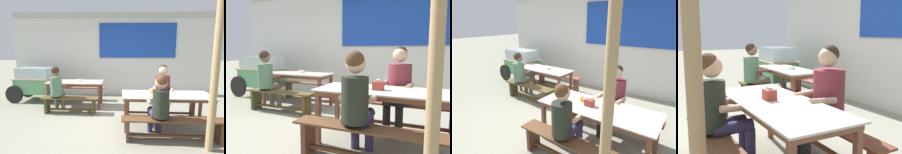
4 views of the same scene
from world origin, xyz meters
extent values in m
plane|color=gray|center=(0.00, 0.00, 0.00)|extent=(40.00, 40.00, 0.00)
cube|color=silver|center=(0.00, 2.50, 1.36)|extent=(7.27, 0.12, 2.72)
cube|color=#1B41A5|center=(0.77, 2.41, 1.95)|extent=(2.67, 0.03, 1.19)
cube|color=#ADB0A7|center=(0.00, 2.52, 2.82)|extent=(7.27, 0.20, 0.20)
cube|color=#C1B1A3|center=(-1.14, 1.05, 0.72)|extent=(1.61, 0.70, 0.03)
cube|color=brown|center=(-1.14, 1.05, 0.68)|extent=(1.53, 0.64, 0.06)
cube|color=brown|center=(-0.42, 1.31, 0.33)|extent=(0.06, 0.06, 0.65)
cube|color=brown|center=(-0.43, 0.76, 0.33)|extent=(0.06, 0.06, 0.65)
cube|color=brown|center=(-1.86, 1.34, 0.33)|extent=(0.06, 0.06, 0.65)
cube|color=brown|center=(-1.87, 0.80, 0.33)|extent=(0.06, 0.06, 0.65)
cube|color=beige|center=(1.13, -0.34, 0.73)|extent=(1.89, 0.79, 0.02)
cube|color=brown|center=(1.13, -0.34, 0.69)|extent=(1.81, 0.72, 0.06)
cube|color=brown|center=(1.99, -0.05, 0.33)|extent=(0.06, 0.06, 0.66)
cube|color=brown|center=(1.98, -0.67, 0.33)|extent=(0.06, 0.06, 0.66)
cube|color=brown|center=(0.28, -0.01, 0.33)|extent=(0.06, 0.06, 0.66)
cube|color=brown|center=(0.26, -0.64, 0.33)|extent=(0.06, 0.06, 0.66)
cube|color=brown|center=(-1.13, 1.67, 0.42)|extent=(1.59, 0.29, 0.02)
cube|color=brown|center=(-0.45, 1.65, 0.20)|extent=(0.06, 0.21, 0.41)
cube|color=brown|center=(-1.80, 1.68, 0.20)|extent=(0.06, 0.21, 0.41)
cube|color=brown|center=(-1.13, 1.67, 0.10)|extent=(1.31, 0.07, 0.04)
cube|color=#504223|center=(-1.16, 0.44, 0.42)|extent=(1.49, 0.33, 0.03)
cube|color=#4B3D1C|center=(-0.53, 0.42, 0.20)|extent=(0.07, 0.26, 0.40)
cube|color=#494527|center=(-1.78, 0.45, 0.20)|extent=(0.07, 0.26, 0.40)
cube|color=#504223|center=(-1.16, 0.44, 0.10)|extent=(1.21, 0.07, 0.04)
cube|color=brown|center=(1.14, 0.27, 0.42)|extent=(1.83, 0.29, 0.03)
cube|color=brown|center=(1.93, 0.25, 0.20)|extent=(0.06, 0.21, 0.41)
cube|color=brown|center=(0.35, 0.29, 0.20)|extent=(0.06, 0.21, 0.41)
cube|color=brown|center=(1.14, 0.27, 0.10)|extent=(1.54, 0.08, 0.04)
cube|color=brown|center=(1.11, -0.96, 0.42)|extent=(1.91, 0.33, 0.02)
cube|color=brown|center=(1.94, -0.98, 0.20)|extent=(0.07, 0.25, 0.41)
cube|color=brown|center=(0.28, -0.94, 0.20)|extent=(0.07, 0.25, 0.41)
cube|color=brown|center=(1.11, -0.96, 0.10)|extent=(1.62, 0.08, 0.04)
cube|color=#5CA66E|center=(-2.57, 1.56, 0.50)|extent=(1.17, 0.75, 0.45)
cube|color=silver|center=(-2.57, 1.56, 0.90)|extent=(1.05, 0.68, 0.35)
cube|color=tan|center=(-2.57, 1.56, 0.74)|extent=(1.26, 0.84, 0.02)
cylinder|color=black|center=(-3.05, 1.97, 0.28)|extent=(0.56, 0.09, 0.55)
cylinder|color=black|center=(-3.10, 1.23, 0.28)|extent=(0.56, 0.09, 0.55)
cylinder|color=#333333|center=(-2.07, 1.53, 0.14)|extent=(0.05, 0.05, 0.28)
cylinder|color=#3F3F3F|center=(-1.83, 1.51, 0.64)|extent=(0.09, 0.67, 0.04)
cylinder|color=#232427|center=(1.06, -0.03, 0.22)|extent=(0.11, 0.11, 0.43)
cylinder|color=#232427|center=(1.23, -0.06, 0.22)|extent=(0.11, 0.11, 0.43)
cylinder|color=#232427|center=(1.08, 0.12, 0.48)|extent=(0.18, 0.37, 0.13)
cylinder|color=#232427|center=(1.26, 0.10, 0.48)|extent=(0.18, 0.37, 0.13)
cylinder|color=maroon|center=(1.19, 0.27, 0.75)|extent=(0.35, 0.35, 0.57)
sphere|color=tan|center=(1.19, 0.25, 1.17)|extent=(0.21, 0.21, 0.21)
sphere|color=#2D2319|center=(1.19, 0.28, 1.21)|extent=(0.20, 0.20, 0.20)
cylinder|color=tan|center=(0.97, 0.12, 0.74)|extent=(0.11, 0.31, 0.10)
cylinder|color=tan|center=(1.36, 0.06, 0.74)|extent=(0.11, 0.31, 0.08)
cylinder|color=#342E54|center=(0.94, -0.57, 0.22)|extent=(0.11, 0.11, 0.43)
cylinder|color=#342E54|center=(0.76, -0.58, 0.22)|extent=(0.11, 0.11, 0.43)
cylinder|color=#342E54|center=(0.95, -0.76, 0.48)|extent=(0.15, 0.42, 0.13)
cylinder|color=#342E54|center=(0.77, -0.77, 0.48)|extent=(0.15, 0.42, 0.13)
cylinder|color=black|center=(0.87, -0.95, 0.72)|extent=(0.29, 0.29, 0.50)
sphere|color=tan|center=(0.87, -0.93, 1.11)|extent=(0.22, 0.22, 0.22)
sphere|color=#4C331E|center=(0.87, -0.96, 1.15)|extent=(0.20, 0.20, 0.20)
cylinder|color=tan|center=(1.03, -0.76, 0.70)|extent=(0.09, 0.31, 0.09)
cylinder|color=tan|center=(0.70, -0.78, 0.70)|extent=(0.09, 0.31, 0.10)
cylinder|color=#6B6152|center=(-1.45, 0.79, 0.22)|extent=(0.11, 0.11, 0.43)
cylinder|color=#6B6152|center=(-1.63, 0.77, 0.22)|extent=(0.11, 0.11, 0.43)
cylinder|color=#6B6152|center=(-1.44, 0.62, 0.48)|extent=(0.16, 0.38, 0.13)
cylinder|color=#6B6152|center=(-1.61, 0.61, 0.48)|extent=(0.16, 0.38, 0.13)
cylinder|color=#4C7156|center=(-1.51, 0.45, 0.72)|extent=(0.30, 0.30, 0.49)
sphere|color=brown|center=(-1.51, 0.47, 1.10)|extent=(0.22, 0.22, 0.22)
sphere|color=#2D2319|center=(-1.51, 0.44, 1.14)|extent=(0.20, 0.20, 0.20)
cylinder|color=brown|center=(-1.36, 0.64, 0.70)|extent=(0.10, 0.31, 0.10)
cylinder|color=brown|center=(-1.69, 0.61, 0.70)|extent=(0.10, 0.31, 0.10)
cube|color=#9B392F|center=(1.00, -0.37, 0.79)|extent=(0.14, 0.12, 0.11)
cube|color=white|center=(1.00, -0.37, 0.86)|extent=(0.06, 0.04, 0.02)
cylinder|color=yellow|center=(0.81, -0.29, 0.78)|extent=(0.07, 0.07, 0.08)
cylinder|color=white|center=(0.81, -0.29, 0.83)|extent=(0.07, 0.07, 0.02)
cylinder|color=silver|center=(-1.04, 1.09, 0.76)|extent=(0.15, 0.15, 0.05)
cylinder|color=#A18256|center=(1.64, -1.25, 1.23)|extent=(0.12, 0.12, 2.45)
camera|label=1|loc=(0.11, -4.19, 1.73)|focal=29.65mm
camera|label=2|loc=(1.58, -3.17, 1.25)|focal=35.59mm
camera|label=3|loc=(2.25, -2.90, 2.06)|focal=30.66mm
camera|label=4|loc=(3.58, -1.61, 1.43)|focal=44.43mm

